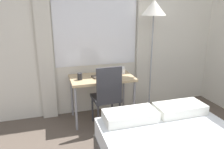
# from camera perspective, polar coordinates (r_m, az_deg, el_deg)

# --- Properties ---
(wall_back_with_window) EXTENTS (5.47, 0.13, 2.70)m
(wall_back_with_window) POSITION_cam_1_polar(r_m,az_deg,el_deg) (3.74, -3.89, 10.17)
(wall_back_with_window) COLOR silver
(wall_back_with_window) RESTS_ON ground_plane
(desk) EXTENTS (1.01, 0.59, 0.73)m
(desk) POSITION_cam_1_polar(r_m,az_deg,el_deg) (3.53, -2.65, -1.67)
(desk) COLOR tan
(desk) RESTS_ON ground_plane
(desk_chair) EXTENTS (0.42, 0.42, 0.99)m
(desk_chair) POSITION_cam_1_polar(r_m,az_deg,el_deg) (3.30, -1.29, -5.09)
(desk_chair) COLOR #333338
(desk_chair) RESTS_ON ground_plane
(standing_lamp) EXTENTS (0.38, 0.38, 1.91)m
(standing_lamp) POSITION_cam_1_polar(r_m,az_deg,el_deg) (3.57, 10.81, 14.81)
(standing_lamp) COLOR #4C4C51
(standing_lamp) RESTS_ON ground_plane
(telephone) EXTENTS (0.16, 0.15, 0.11)m
(telephone) POSITION_cam_1_polar(r_m,az_deg,el_deg) (3.71, 2.09, 1.13)
(telephone) COLOR white
(telephone) RESTS_ON desk
(book) EXTENTS (0.25, 0.19, 0.02)m
(book) POSITION_cam_1_polar(r_m,az_deg,el_deg) (3.48, -3.34, -0.51)
(book) COLOR #4C4238
(book) RESTS_ON desk
(mug) EXTENTS (0.07, 0.07, 0.10)m
(mug) POSITION_cam_1_polar(r_m,az_deg,el_deg) (3.38, -8.41, -0.50)
(mug) COLOR #262628
(mug) RESTS_ON desk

